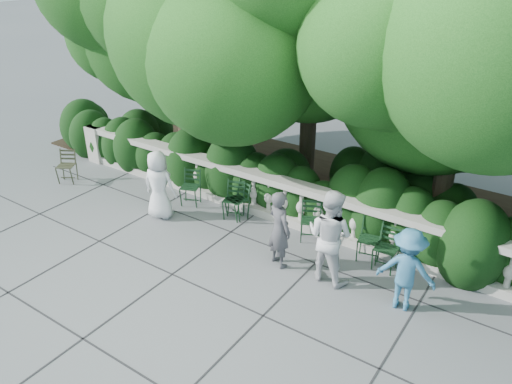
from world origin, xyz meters
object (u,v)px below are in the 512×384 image
Objects in this scene: chair_b at (232,221)px; chair_weathered at (67,184)px; person_older_blue at (407,270)px; person_casual_man at (330,236)px; chair_c at (232,219)px; chair_d at (310,243)px; chair_e at (365,263)px; person_woman_grey at (279,229)px; chair_f at (381,273)px; person_businessman at (159,185)px; chair_a at (189,207)px.

chair_weathered is at bearing 172.89° from chair_b.
person_older_blue reaches higher than chair_weathered.
person_casual_man is at bearing -32.23° from chair_b.
chair_d is at bearing 20.96° from chair_c.
chair_e is (3.06, 0.15, 0.00)m from chair_b.
chair_b is at bearing -9.38° from person_casual_man.
person_woman_grey reaches higher than chair_c.
person_older_blue is (2.19, -0.83, 0.74)m from chair_d.
chair_c is at bearing 98.33° from chair_b.
chair_f is at bearing -31.52° from chair_d.
person_woman_grey is (6.21, 0.09, 0.76)m from chair_weathered.
chair_f is at bearing 17.21° from chair_c.
person_businessman is (-1.41, -0.70, 0.77)m from chair_b.
chair_f is (0.35, -0.12, 0.00)m from chair_e.
person_businessman reaches higher than chair_weathered.
chair_weathered is at bearing -8.34° from person_businessman.
person_casual_man reaches higher than chair_a.
person_casual_man is (-0.76, -0.69, 0.88)m from chair_f.
chair_c is 1.75m from person_businessman.
chair_c is at bearing 170.73° from chair_e.
chair_b and chair_weathered have the same top height.
person_businessman reaches higher than chair_c.
chair_e is at bearing -112.42° from person_casual_man.
chair_f is 4.93m from person_businessman.
chair_weathered is at bearing -6.75° from person_older_blue.
chair_c is 1.00× the size of chair_e.
chair_weathered is at bearing -150.68° from chair_c.
chair_a is 3.06m from person_woman_grey.
person_woman_grey is at bearing 12.49° from person_casual_man.
chair_weathered is at bearing 162.65° from chair_d.
chair_d and chair_f have the same top height.
chair_a and chair_weathered have the same top height.
chair_e is 7.63m from chair_weathered.
chair_weathered is 7.21m from person_casual_man.
chair_a is at bearing -16.35° from chair_weathered.
chair_b is 0.48× the size of person_casual_man.
chair_b is 1.75m from person_businessman.
chair_b and chair_d have the same top height.
chair_c is at bearing -162.97° from person_businessman.
chair_f and chair_weathered have the same top height.
chair_a is at bearing 171.65° from chair_e.
chair_a is 1.00× the size of chair_b.
chair_d is 0.48× the size of person_casual_man.
chair_c is 0.55× the size of person_woman_grey.
chair_d is at bearing -76.05° from person_woman_grey.
person_older_blue is at bearing -154.41° from person_woman_grey.
person_older_blue is (1.39, -0.01, -0.14)m from person_casual_man.
chair_a is 4.24m from chair_e.
chair_d is 1.00× the size of chair_e.
chair_d is 1.21m from chair_e.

